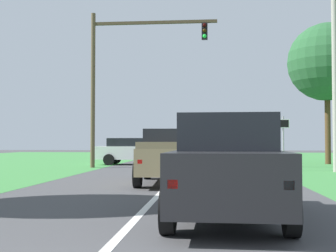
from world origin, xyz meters
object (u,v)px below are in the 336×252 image
object	(u,v)px
red_suv_near	(227,165)
oak_tree_right	(327,62)
pickup_truck_lead	(172,156)
keep_moving_sign	(283,136)
crossing_suv_far	(134,151)
traffic_light	(123,67)
utility_pole_right	(335,64)

from	to	relation	value
red_suv_near	oak_tree_right	distance (m)	22.91
pickup_truck_lead	keep_moving_sign	world-z (taller)	keep_moving_sign
red_suv_near	keep_moving_sign	bearing A→B (deg)	76.68
keep_moving_sign	crossing_suv_far	distance (m)	9.80
traffic_light	crossing_suv_far	size ratio (longest dim) A/B	1.84
crossing_suv_far	red_suv_near	bearing A→B (deg)	-75.52
pickup_truck_lead	red_suv_near	bearing A→B (deg)	-76.89
traffic_light	oak_tree_right	xyz separation A→B (m)	(12.32, 5.14, 0.95)
red_suv_near	pickup_truck_lead	bearing A→B (deg)	103.11
pickup_truck_lead	crossing_suv_far	bearing A→B (deg)	105.24
traffic_light	keep_moving_sign	distance (m)	9.43
pickup_truck_lead	traffic_light	world-z (taller)	traffic_light
oak_tree_right	crossing_suv_far	distance (m)	13.57
utility_pole_right	red_suv_near	bearing A→B (deg)	-112.94
oak_tree_right	crossing_suv_far	size ratio (longest dim) A/B	1.93
traffic_light	oak_tree_right	world-z (taller)	oak_tree_right
traffic_light	utility_pole_right	size ratio (longest dim) A/B	0.84
red_suv_near	keep_moving_sign	distance (m)	14.36
oak_tree_right	utility_pole_right	bearing A→B (deg)	-101.81
keep_moving_sign	oak_tree_right	size ratio (longest dim) A/B	0.29
red_suv_near	utility_pole_right	size ratio (longest dim) A/B	0.49
red_suv_near	utility_pole_right	distance (m)	15.02
red_suv_near	utility_pole_right	xyz separation A→B (m)	(5.63, 13.31, 4.09)
red_suv_near	keep_moving_sign	world-z (taller)	keep_moving_sign
red_suv_near	crossing_suv_far	world-z (taller)	red_suv_near
red_suv_near	oak_tree_right	bearing A→B (deg)	70.98
red_suv_near	traffic_light	xyz separation A→B (m)	(-5.07, 15.88, 4.58)
keep_moving_sign	oak_tree_right	bearing A→B (deg)	60.84
crossing_suv_far	pickup_truck_lead	bearing A→B (deg)	-74.76
red_suv_near	traffic_light	world-z (taller)	traffic_light
utility_pole_right	crossing_suv_far	bearing A→B (deg)	151.02
red_suv_near	keep_moving_sign	xyz separation A→B (m)	(3.30, 13.96, 0.70)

